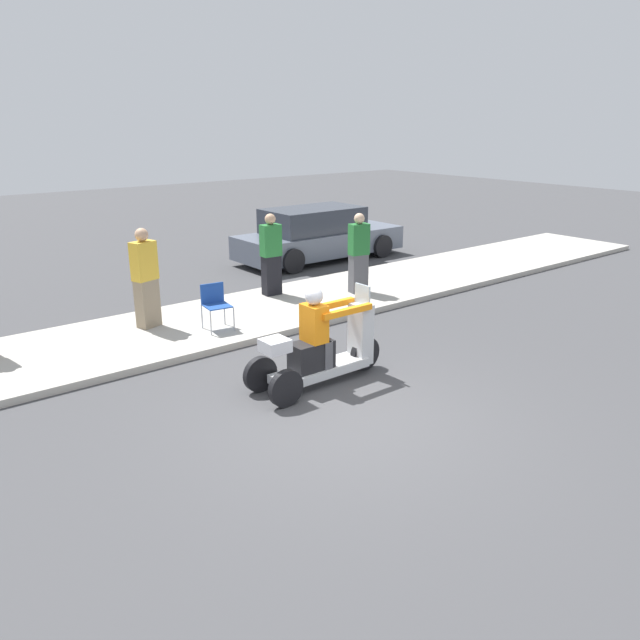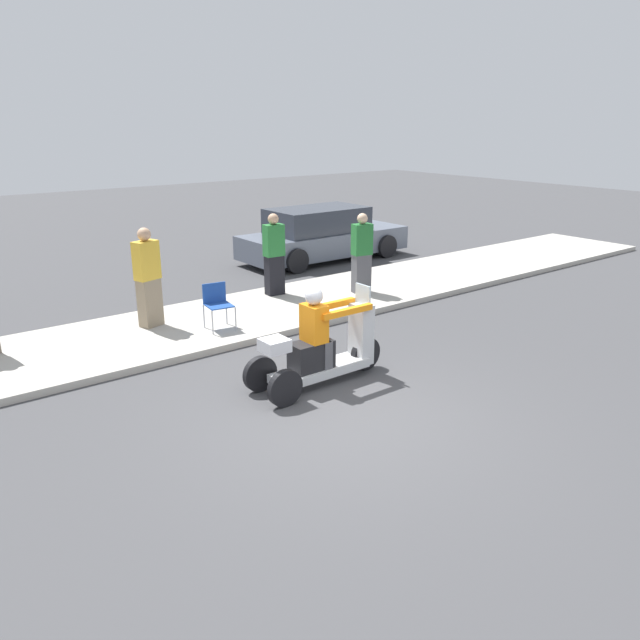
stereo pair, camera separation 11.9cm
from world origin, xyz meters
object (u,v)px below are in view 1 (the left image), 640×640
at_px(spectator_by_tree, 359,255).
at_px(parked_car_lot_left, 318,235).
at_px(folding_chair_set_back, 215,302).
at_px(spectator_with_child, 271,256).
at_px(motorcycle_trike, 321,349).
at_px(spectator_far_back, 146,280).

distance_m(spectator_by_tree, parked_car_lot_left, 3.97).
bearing_deg(folding_chair_set_back, parked_car_lot_left, 35.46).
bearing_deg(spectator_by_tree, parked_car_lot_left, 64.80).
xyz_separation_m(spectator_with_child, parked_car_lot_left, (3.28, 2.56, -0.28)).
height_order(spectator_with_child, parked_car_lot_left, spectator_with_child).
bearing_deg(motorcycle_trike, spectator_far_back, 105.27).
relative_size(spectator_by_tree, folding_chair_set_back, 2.12).
distance_m(motorcycle_trike, parked_car_lot_left, 8.57).
distance_m(spectator_by_tree, folding_chair_set_back, 3.72).
xyz_separation_m(motorcycle_trike, parked_car_lot_left, (5.26, 6.76, 0.15)).
height_order(spectator_by_tree, parked_car_lot_left, spectator_by_tree).
bearing_deg(parked_car_lot_left, spectator_by_tree, -115.20).
xyz_separation_m(motorcycle_trike, spectator_by_tree, (3.58, 3.18, 0.42)).
relative_size(motorcycle_trike, spectator_far_back, 1.25).
bearing_deg(parked_car_lot_left, motorcycle_trike, -127.89).
bearing_deg(spectator_far_back, parked_car_lot_left, 25.27).
relative_size(spectator_by_tree, spectator_far_back, 0.95).
bearing_deg(spectator_with_child, spectator_far_back, -172.18).
xyz_separation_m(spectator_by_tree, spectator_far_back, (-4.61, 0.61, 0.04)).
height_order(spectator_by_tree, folding_chair_set_back, spectator_by_tree).
bearing_deg(parked_car_lot_left, spectator_with_child, -142.08).
xyz_separation_m(folding_chair_set_back, parked_car_lot_left, (5.38, 3.83, 0.07)).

